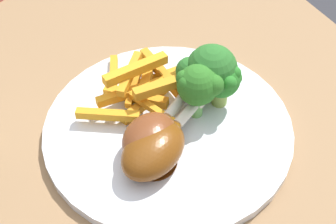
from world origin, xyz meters
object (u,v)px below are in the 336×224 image
(broccoli_floret_back, at_px, (198,86))
(chicken_drumstick_near, at_px, (153,135))
(carrot_fries_pile, at_px, (141,86))
(broccoli_floret_middle, at_px, (222,80))
(dining_table, at_px, (145,168))
(dinner_plate, at_px, (168,127))
(broccoli_floret_front, at_px, (210,73))
(chicken_drumstick_far, at_px, (156,147))

(broccoli_floret_back, bearing_deg, chicken_drumstick_near, 109.02)
(carrot_fries_pile, xyz_separation_m, chicken_drumstick_near, (-0.08, 0.02, 0.00))
(broccoli_floret_middle, bearing_deg, dining_table, 69.41)
(dining_table, relative_size, carrot_fries_pile, 7.03)
(carrot_fries_pile, height_order, chicken_drumstick_near, carrot_fries_pile)
(broccoli_floret_middle, bearing_deg, dinner_plate, 93.39)
(dinner_plate, relative_size, chicken_drumstick_near, 2.36)
(broccoli_floret_front, relative_size, broccoli_floret_back, 1.08)
(dining_table, height_order, broccoli_floret_front, broccoli_floret_front)
(broccoli_floret_back, bearing_deg, chicken_drumstick_far, 119.33)
(broccoli_floret_middle, distance_m, chicken_drumstick_far, 0.12)
(dinner_plate, bearing_deg, broccoli_floret_front, -75.65)
(dinner_plate, height_order, broccoli_floret_middle, broccoli_floret_middle)
(carrot_fries_pile, bearing_deg, dinner_plate, -169.74)
(broccoli_floret_middle, distance_m, broccoli_floret_back, 0.04)
(dinner_plate, relative_size, broccoli_floret_back, 4.12)
(broccoli_floret_middle, bearing_deg, chicken_drumstick_far, 113.05)
(dining_table, xyz_separation_m, broccoli_floret_front, (-0.02, -0.08, 0.16))
(dining_table, height_order, broccoli_floret_middle, broccoli_floret_middle)
(dinner_plate, distance_m, carrot_fries_pile, 0.06)
(dining_table, distance_m, broccoli_floret_middle, 0.19)
(chicken_drumstick_near, bearing_deg, carrot_fries_pile, -14.25)
(dining_table, bearing_deg, carrot_fries_pile, -25.72)
(dining_table, relative_size, chicken_drumstick_near, 9.25)
(broccoli_floret_back, distance_m, carrot_fries_pile, 0.08)
(carrot_fries_pile, bearing_deg, broccoli_floret_middle, -121.78)
(carrot_fries_pile, xyz_separation_m, chicken_drumstick_far, (-0.10, 0.02, 0.00))
(carrot_fries_pile, bearing_deg, dining_table, 154.28)
(dinner_plate, relative_size, broccoli_floret_front, 3.82)
(broccoli_floret_back, xyz_separation_m, chicken_drumstick_near, (-0.02, 0.07, -0.03))
(broccoli_floret_back, height_order, chicken_drumstick_near, broccoli_floret_back)
(dinner_plate, bearing_deg, broccoli_floret_middle, -86.61)
(dining_table, xyz_separation_m, broccoli_floret_middle, (-0.03, -0.09, 0.16))
(broccoli_floret_front, distance_m, broccoli_floret_middle, 0.02)
(broccoli_floret_front, distance_m, broccoli_floret_back, 0.03)
(broccoli_floret_front, bearing_deg, broccoli_floret_middle, -135.60)
(broccoli_floret_front, relative_size, chicken_drumstick_near, 0.62)
(chicken_drumstick_far, bearing_deg, chicken_drumstick_near, -11.82)
(dining_table, xyz_separation_m, chicken_drumstick_near, (-0.06, 0.01, 0.14))
(carrot_fries_pile, bearing_deg, broccoli_floret_front, -119.11)
(broccoli_floret_front, relative_size, carrot_fries_pile, 0.47)
(dinner_plate, height_order, broccoli_floret_back, broccoli_floret_back)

